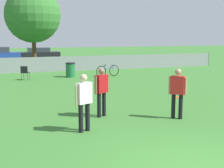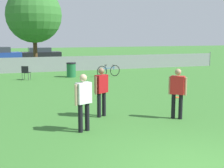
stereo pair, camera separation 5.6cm
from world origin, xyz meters
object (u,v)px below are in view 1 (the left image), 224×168
Objects in this scene: player_defender_red at (177,90)px; trash_bin at (70,70)px; player_thrower_red at (101,89)px; folding_chair_sideline at (25,72)px; tree_near_pole at (33,15)px; parked_car_dark at (38,54)px; frisbee_disc at (177,97)px; bicycle_sideline at (108,71)px; player_receiver_white at (84,99)px.

trash_bin is (-1.26, 10.99, -0.48)m from player_defender_red.
player_thrower_red is 1.92× the size of folding_chair_sideline.
parked_car_dark is at bearing 82.16° from tree_near_pole.
trash_bin is (0.98, 9.96, -0.48)m from player_thrower_red.
bicycle_sideline reaches higher than frisbee_disc.
parked_car_dark is (1.21, 8.77, -3.55)m from tree_near_pole.
player_receiver_white is 1.75× the size of trash_bin.
bicycle_sideline is (4.28, 10.83, -0.57)m from player_receiver_white.
tree_near_pole is 3.82× the size of bicycle_sideline.
player_defender_red is 1.92× the size of folding_chair_sideline.
tree_near_pole is 15.26m from frisbee_disc.
tree_near_pole reaches higher than folding_chair_sideline.
parked_car_dark is at bearing 91.88° from trash_bin.
player_receiver_white is 6.05m from frisbee_disc.
player_defender_red reaches higher than bicycle_sideline.
player_defender_red reaches higher than parked_car_dark.
trash_bin is (-3.04, 8.01, 0.46)m from frisbee_disc.
bicycle_sideline is (3.34, 9.44, -0.57)m from player_thrower_red.
trash_bin is at bearing -73.99° from tree_near_pole.
player_defender_red is at bearing -53.56° from player_thrower_red.
player_receiver_white is 1.00× the size of player_defender_red.
folding_chair_sideline is 0.91× the size of trash_bin.
player_receiver_white and player_thrower_red have the same top height.
trash_bin is 14.66m from parked_car_dark.
bicycle_sideline is at bearing -12.33° from trash_bin.
tree_near_pole is 17.54m from player_receiver_white.
folding_chair_sideline is (-0.92, 10.91, -0.44)m from player_receiver_white.
trash_bin is at bearing -89.85° from parked_car_dark.
player_defender_red is (2.95, -16.88, -3.26)m from tree_near_pole.
parked_car_dark is (-1.74, 25.65, -0.28)m from player_defender_red.
player_defender_red is at bearing -120.78° from frisbee_disc.
bicycle_sideline is (5.20, -0.08, -0.13)m from folding_chair_sideline.
bicycle_sideline is at bearing 45.56° from player_receiver_white.
tree_near_pole is at bearing 108.78° from frisbee_disc.
player_defender_red is (3.18, 0.35, 0.00)m from player_receiver_white.
parked_car_dark is (0.50, 24.61, -0.28)m from player_thrower_red.
tree_near_pole is 3.91× the size of player_receiver_white.
tree_near_pole is 1.43× the size of parked_car_dark.
tree_near_pole is 6.85× the size of trash_bin.
trash_bin is at bearing 137.78° from player_defender_red.
trash_bin reaches higher than frisbee_disc.
player_thrower_red is at bearing 124.98° from folding_chair_sideline.
tree_near_pole is 3.91× the size of player_defender_red.
tree_near_pole is 25.19× the size of frisbee_disc.
folding_chair_sideline reaches higher than frisbee_disc.
frisbee_disc is 0.30× the size of folding_chair_sideline.
player_receiver_white reaches higher than frisbee_disc.
parked_car_dark reaches higher than bicycle_sideline.
tree_near_pole reaches higher than player_receiver_white.
bicycle_sideline is 15.43m from parked_car_dark.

